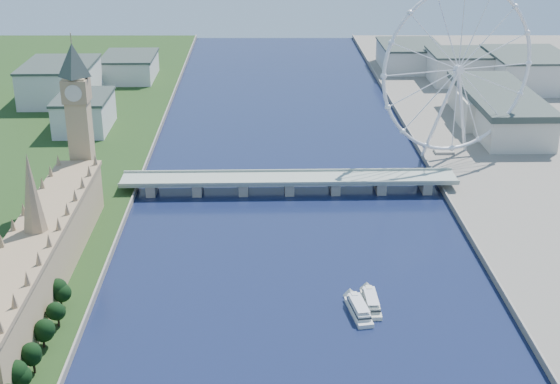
{
  "coord_description": "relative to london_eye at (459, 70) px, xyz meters",
  "views": [
    {
      "loc": [
        -17.94,
        -176.61,
        193.1
      ],
      "look_at": [
        -8.28,
        210.0,
        35.89
      ],
      "focal_mm": 50.0,
      "sensor_mm": 36.0,
      "label": 1
    }
  ],
  "objects": [
    {
      "name": "city_skyline",
      "position": [
        -80.75,
        205.0,
        -50.56
      ],
      "size": [
        505.0,
        280.0,
        32.0
      ],
      "color": "beige",
      "rests_on": "ground"
    },
    {
      "name": "county_hall",
      "position": [
        55.02,
        74.92,
        -67.52
      ],
      "size": [
        54.0,
        144.0,
        35.0
      ],
      "primitive_type": null,
      "color": "beige",
      "rests_on": "ground"
    },
    {
      "name": "tour_boat_far",
      "position": [
        -85.84,
        -205.11,
        -67.52
      ],
      "size": [
        7.77,
        29.62,
        6.53
      ],
      "primitive_type": null,
      "rotation": [
        0.0,
        0.0,
        0.01
      ],
      "color": "beige",
      "rests_on": "ground"
    },
    {
      "name": "tour_boat_near",
      "position": [
        -92.56,
        -211.66,
        -67.52
      ],
      "size": [
        12.2,
        31.01,
        6.67
      ],
      "primitive_type": null,
      "rotation": [
        0.0,
        0.0,
        0.15
      ],
      "color": "silver",
      "rests_on": "ground"
    },
    {
      "name": "big_ben",
      "position": [
        -247.98,
        -77.08,
        -0.95
      ],
      "size": [
        20.02,
        20.02,
        110.0
      ],
      "color": "tan",
      "rests_on": "ground"
    },
    {
      "name": "westminster_bridge",
      "position": [
        -119.98,
        -55.08,
        -60.89
      ],
      "size": [
        220.0,
        22.0,
        9.5
      ],
      "color": "gray",
      "rests_on": "ground"
    },
    {
      "name": "london_eye",
      "position": [
        0.0,
        0.0,
        0.0
      ],
      "size": [
        113.6,
        39.12,
        124.3
      ],
      "color": "silver",
      "rests_on": "ground"
    },
    {
      "name": "parliament_range",
      "position": [
        -247.98,
        -185.08,
        -49.04
      ],
      "size": [
        24.0,
        200.0,
        70.0
      ],
      "color": "tan",
      "rests_on": "ground"
    }
  ]
}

